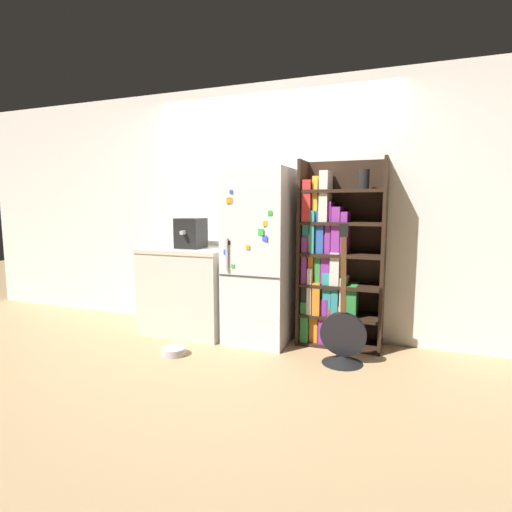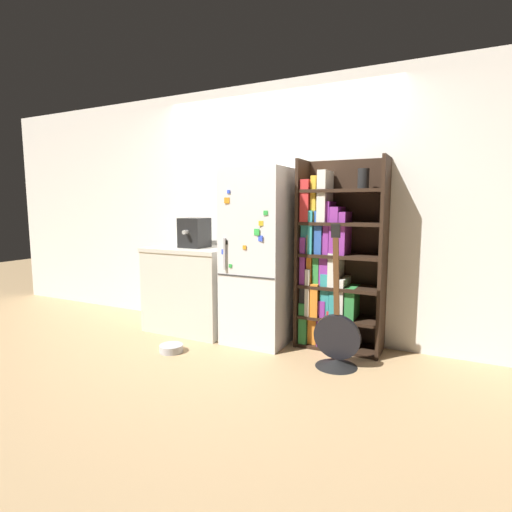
{
  "view_description": "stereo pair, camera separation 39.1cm",
  "coord_description": "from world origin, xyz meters",
  "px_view_note": "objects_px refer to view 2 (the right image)",
  "views": [
    {
      "loc": [
        1.35,
        -3.54,
        1.35
      ],
      "look_at": [
        -0.05,
        0.15,
        0.85
      ],
      "focal_mm": 28.0,
      "sensor_mm": 36.0,
      "label": 1
    },
    {
      "loc": [
        1.71,
        -3.38,
        1.35
      ],
      "look_at": [
        -0.05,
        0.15,
        0.85
      ],
      "focal_mm": 28.0,
      "sensor_mm": 36.0,
      "label": 2
    }
  ],
  "objects_px": {
    "guitar": "(337,347)",
    "pet_bowl": "(171,348)",
    "espresso_machine": "(194,233)",
    "refrigerator": "(260,256)",
    "bookshelf": "(332,266)"
  },
  "relations": [
    {
      "from": "espresso_machine",
      "to": "bookshelf",
      "type": "bearing_deg",
      "value": 5.79
    },
    {
      "from": "refrigerator",
      "to": "guitar",
      "type": "bearing_deg",
      "value": -20.38
    },
    {
      "from": "refrigerator",
      "to": "pet_bowl",
      "type": "height_order",
      "value": "refrigerator"
    },
    {
      "from": "refrigerator",
      "to": "espresso_machine",
      "type": "distance_m",
      "value": 0.81
    },
    {
      "from": "guitar",
      "to": "pet_bowl",
      "type": "bearing_deg",
      "value": -166.71
    },
    {
      "from": "refrigerator",
      "to": "espresso_machine",
      "type": "relative_size",
      "value": 5.29
    },
    {
      "from": "refrigerator",
      "to": "pet_bowl",
      "type": "bearing_deg",
      "value": -131.39
    },
    {
      "from": "guitar",
      "to": "pet_bowl",
      "type": "relative_size",
      "value": 5.53
    },
    {
      "from": "refrigerator",
      "to": "guitar",
      "type": "relative_size",
      "value": 1.41
    },
    {
      "from": "espresso_machine",
      "to": "guitar",
      "type": "xyz_separation_m",
      "value": [
        1.66,
        -0.33,
        -0.89
      ]
    },
    {
      "from": "bookshelf",
      "to": "pet_bowl",
      "type": "xyz_separation_m",
      "value": [
        -1.28,
        -0.82,
        -0.75
      ]
    },
    {
      "from": "guitar",
      "to": "espresso_machine",
      "type": "bearing_deg",
      "value": 168.81
    },
    {
      "from": "bookshelf",
      "to": "espresso_machine",
      "type": "distance_m",
      "value": 1.5
    },
    {
      "from": "refrigerator",
      "to": "espresso_machine",
      "type": "xyz_separation_m",
      "value": [
        -0.78,
        0.0,
        0.21
      ]
    },
    {
      "from": "guitar",
      "to": "pet_bowl",
      "type": "xyz_separation_m",
      "value": [
        -1.47,
        -0.35,
        -0.13
      ]
    }
  ]
}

